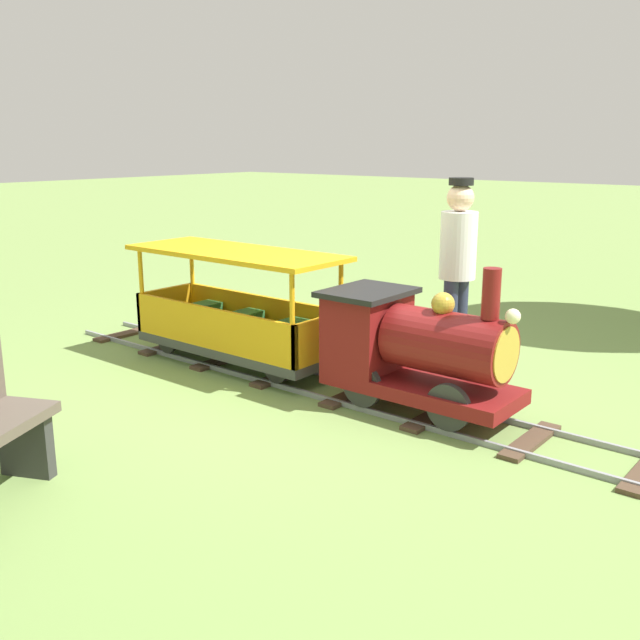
{
  "coord_description": "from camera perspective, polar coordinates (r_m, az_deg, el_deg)",
  "views": [
    {
      "loc": [
        4.23,
        3.57,
        1.9
      ],
      "look_at": [
        0.0,
        0.14,
        0.55
      ],
      "focal_mm": 40.53,
      "sensor_mm": 36.0,
      "label": 1
    }
  ],
  "objects": [
    {
      "name": "conductor_person",
      "position": [
        6.05,
        10.82,
        4.69
      ],
      "size": [
        0.3,
        0.3,
        1.62
      ],
      "color": "#282D47",
      "rests_on": "ground_plane"
    },
    {
      "name": "ground_plane",
      "position": [
        5.85,
        -1.04,
        -5.03
      ],
      "size": [
        60.0,
        60.0,
        0.0
      ],
      "primitive_type": "plane",
      "color": "#75934C"
    },
    {
      "name": "locomotive",
      "position": [
        5.16,
        7.29,
        -2.11
      ],
      "size": [
        0.66,
        1.45,
        1.07
      ],
      "color": "maroon",
      "rests_on": "ground_plane"
    },
    {
      "name": "track",
      "position": [
        5.78,
        -0.19,
        -5.1
      ],
      "size": [
        0.7,
        5.7,
        0.04
      ],
      "color": "gray",
      "rests_on": "ground_plane"
    },
    {
      "name": "passenger_car",
      "position": [
        6.25,
        -6.6,
        0.17
      ],
      "size": [
        0.76,
        2.0,
        0.97
      ],
      "color": "#3F3F3F",
      "rests_on": "ground_plane"
    }
  ]
}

